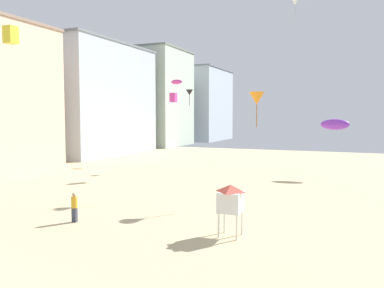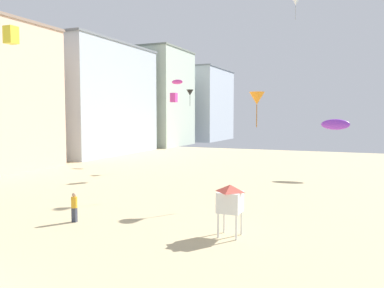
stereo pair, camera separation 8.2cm
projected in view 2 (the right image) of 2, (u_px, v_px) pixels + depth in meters
boardwalk_hotel_mid at (90, 99)px, 60.81m from camera, size 12.48×20.45×16.62m
boardwalk_hotel_far at (149, 98)px, 77.82m from camera, size 14.23×13.39×18.48m
boardwalk_hotel_distant at (188, 105)px, 95.33m from camera, size 18.03×17.60×16.72m
kite_flyer at (74, 206)px, 21.90m from camera, size 0.34×0.34×1.64m
lifeguard_stand at (230, 199)px, 19.23m from camera, size 1.10×1.10×2.55m
kite_magenta_box at (174, 98)px, 39.04m from camera, size 0.58×0.58×0.92m
kite_purple_parafoil at (335, 124)px, 38.00m from camera, size 2.64×0.73×1.03m
kite_black_delta at (190, 93)px, 44.21m from camera, size 0.79×0.79×1.80m
kite_yellow_box at (11, 35)px, 25.15m from camera, size 0.69×0.69×1.09m
kite_orange_delta at (257, 98)px, 26.81m from camera, size 1.05×1.05×2.39m
kite_white_delta at (296, 1)px, 35.26m from camera, size 0.90×0.90×2.05m
kite_magenta_parafoil at (177, 82)px, 49.98m from camera, size 1.52×0.42×0.59m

